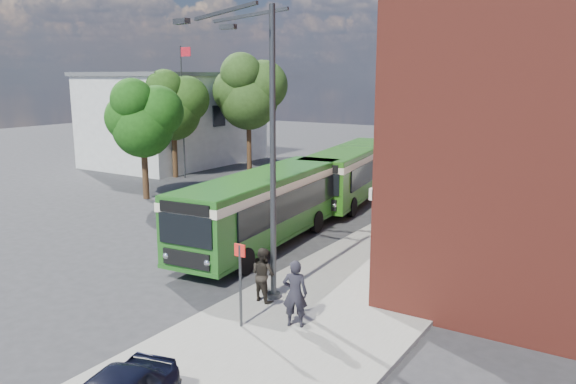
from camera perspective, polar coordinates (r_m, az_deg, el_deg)
The scene contains 14 objects.
ground at distance 22.55m, azimuth -9.63°, elevation -6.53°, with size 120.00×120.00×0.00m, color #2C2B2E.
pavement at distance 25.85m, azimuth 14.53°, elevation -4.20°, with size 6.00×48.00×0.15m, color gray.
kerb_line at distance 26.92m, azimuth 8.35°, elevation -3.47°, with size 0.12×48.00×0.01m, color beige.
white_building at distance 47.01m, azimuth -11.33°, elevation 7.38°, with size 9.40×13.40×7.30m.
flagpole at distance 39.50m, azimuth -10.61°, elevation 8.50°, with size 0.95×0.10×9.00m.
street_lamp at distance 16.97m, azimuth -2.57°, elevation 4.27°, with size 2.96×2.38×9.00m.
bus_stop_sign at distance 15.60m, azimuth -4.86°, elevation -8.88°, with size 0.35×0.08×2.52m.
bus_front at distance 23.45m, azimuth -2.33°, elevation -1.02°, with size 3.64×11.21×3.02m.
bus_rear at distance 32.08m, azimuth 6.48°, elevation 2.35°, with size 4.36×11.41×3.02m.
pedestrian_a at distance 15.71m, azimuth 0.71°, elevation -10.26°, with size 0.70×0.46×1.91m, color black.
pedestrian_b at distance 17.47m, azimuth -2.55°, elevation -8.36°, with size 0.82×0.64×1.69m, color black.
tree_left at distance 32.99m, azimuth -14.58°, elevation 7.30°, with size 4.09×3.89×6.91m.
tree_mid at distance 39.84m, azimuth -11.61°, elevation 8.67°, with size 4.43×4.21×7.48m.
tree_right at distance 42.34m, azimuth -4.02°, elevation 10.18°, with size 5.16×4.91×8.72m.
Camera 1 is at (14.57, -15.74, 6.96)m, focal length 35.00 mm.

